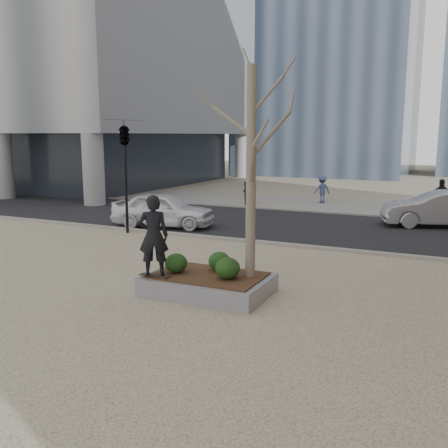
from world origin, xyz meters
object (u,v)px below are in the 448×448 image
at_px(skateboard, 154,277).
at_px(skateboarder, 153,236).
at_px(planter, 208,285).
at_px(police_car, 163,210).

bearing_deg(skateboard, skateboarder, -1.60).
relative_size(skateboard, skateboarder, 0.39).
relative_size(planter, police_car, 0.69).
bearing_deg(planter, skateboard, -146.46).
height_order(skateboard, skateboarder, skateboarder).
xyz_separation_m(skateboard, police_car, (-4.75, 8.03, 0.27)).
relative_size(skateboard, police_car, 0.18).
relative_size(planter, skateboarder, 1.52).
height_order(skateboarder, police_car, skateboarder).
height_order(skateboard, police_car, police_car).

